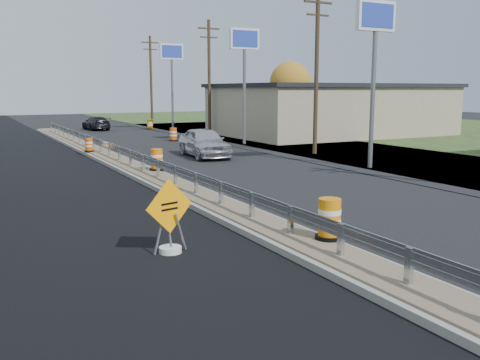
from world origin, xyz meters
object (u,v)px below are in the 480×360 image
barrel_median_far (89,145)px  barrel_shoulder_mid (173,135)px  barrel_median_near (329,220)px  car_silver (204,142)px  barrel_shoulder_far (150,124)px  caution_sign (170,235)px  car_dark_far (96,123)px  barrel_median_mid (157,160)px

barrel_median_far → barrel_shoulder_mid: size_ratio=0.80×
barrel_median_near → car_silver: (4.59, 17.68, 0.13)m
barrel_median_near → car_silver: size_ratio=0.20×
barrel_median_near → barrel_shoulder_far: size_ratio=1.03×
caution_sign → barrel_shoulder_mid: 28.01m
barrel_median_near → caution_sign: bearing=158.4°
caution_sign → car_silver: bearing=48.1°
barrel_median_far → car_silver: size_ratio=0.16×
caution_sign → car_dark_far: 40.66m
caution_sign → barrel_median_far: 20.11m
barrel_median_mid → barrel_shoulder_far: barrel_median_mid is taller
barrel_median_near → car_silver: 18.27m
barrel_median_far → caution_sign: bearing=-97.0°
barrel_shoulder_far → car_dark_far: (-4.75, 1.66, 0.18)m
caution_sign → car_dark_far: caution_sign is taller
barrel_median_far → barrel_shoulder_far: (9.75, 18.35, -0.14)m
car_dark_far → barrel_shoulder_far: bearing=157.8°
barrel_median_mid → barrel_shoulder_mid: bearing=66.7°
barrel_median_far → barrel_shoulder_far: bearing=62.0°
barrel_median_mid → barrel_median_far: size_ratio=1.23×
car_silver → car_dark_far: (-0.69, 23.69, -0.19)m
car_dark_far → barrel_shoulder_mid: bearing=97.5°
car_silver → car_dark_far: car_silver is taller
barrel_shoulder_mid → car_dark_far: car_dark_far is taller
barrel_median_far → car_silver: car_silver is taller
barrel_median_near → barrel_median_mid: 12.60m
caution_sign → car_dark_far: (7.45, 39.97, 0.19)m
caution_sign → barrel_median_mid: 11.75m
caution_sign → barrel_shoulder_far: (12.20, 38.31, 0.01)m
barrel_median_mid → car_dark_far: bearing=82.3°
barrel_median_far → barrel_shoulder_far: size_ratio=0.80×
caution_sign → barrel_shoulder_far: size_ratio=1.83×
barrel_shoulder_mid → barrel_shoulder_far: (2.20, 12.15, -0.00)m
caution_sign → barrel_median_near: size_ratio=1.78×
barrel_median_near → barrel_median_far: (-1.10, 21.36, -0.10)m
barrel_median_near → barrel_shoulder_mid: 28.31m
barrel_shoulder_mid → car_silver: size_ratio=0.20×
car_silver → barrel_shoulder_mid: bearing=85.1°
barrel_median_near → barrel_shoulder_mid: bearing=76.8°
car_silver → car_dark_far: size_ratio=1.11×
barrel_shoulder_far → car_silver: bearing=-100.4°
barrel_median_mid → barrel_median_far: bearing=97.2°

